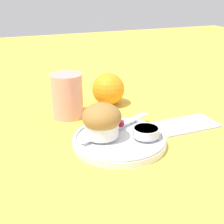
% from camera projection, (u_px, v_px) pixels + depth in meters
% --- Properties ---
extents(ground_plane, '(3.00, 3.00, 0.00)m').
position_uv_depth(ground_plane, '(109.00, 140.00, 0.65)').
color(ground_plane, gold).
extents(plate, '(0.19, 0.19, 0.02)m').
position_uv_depth(plate, '(119.00, 140.00, 0.63)').
color(plate, white).
rests_on(plate, ground_plane).
extents(muffin, '(0.08, 0.08, 0.07)m').
position_uv_depth(muffin, '(102.00, 120.00, 0.62)').
color(muffin, silver).
rests_on(muffin, plate).
extents(cream_ramekin, '(0.06, 0.06, 0.02)m').
position_uv_depth(cream_ramekin, '(146.00, 131.00, 0.63)').
color(cream_ramekin, silver).
rests_on(cream_ramekin, plate).
extents(berry_pair, '(0.03, 0.02, 0.02)m').
position_uv_depth(berry_pair, '(117.00, 124.00, 0.66)').
color(berry_pair, maroon).
rests_on(berry_pair, plate).
extents(butter_knife, '(0.19, 0.09, 0.00)m').
position_uv_depth(butter_knife, '(117.00, 127.00, 0.66)').
color(butter_knife, silver).
rests_on(butter_knife, plate).
extents(orange_fruit, '(0.09, 0.09, 0.09)m').
position_uv_depth(orange_fruit, '(108.00, 89.00, 0.83)').
color(orange_fruit, orange).
rests_on(orange_fruit, ground_plane).
extents(juice_glass, '(0.08, 0.08, 0.11)m').
position_uv_depth(juice_glass, '(67.00, 96.00, 0.75)').
color(juice_glass, '#E5998C').
rests_on(juice_glass, ground_plane).
extents(folded_napkin, '(0.14, 0.08, 0.01)m').
position_uv_depth(folded_napkin, '(186.00, 124.00, 0.72)').
color(folded_napkin, '#B2BCCC').
rests_on(folded_napkin, ground_plane).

